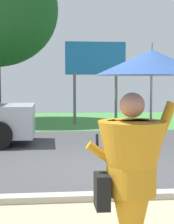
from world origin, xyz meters
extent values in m
cube|color=#424244|center=(0.00, 2.00, -0.05)|extent=(40.00, 8.00, 0.10)
cube|color=#458D41|center=(0.00, 10.00, -0.05)|extent=(40.00, 8.00, 0.10)
cube|color=#B2AD9E|center=(0.00, -2.00, 0.05)|extent=(40.00, 0.24, 0.10)
cone|color=orange|center=(-0.31, -4.34, 0.73)|extent=(0.60, 0.60, 1.45)
cylinder|color=orange|center=(-0.31, -4.34, 1.12)|extent=(0.44, 0.44, 0.65)
sphere|color=tan|center=(-0.31, -4.34, 1.59)|extent=(0.22, 0.22, 0.22)
cylinder|color=orange|center=(-0.03, -4.34, 1.40)|extent=(0.24, 0.09, 0.45)
cylinder|color=orange|center=(-0.57, -4.32, 1.16)|extent=(0.29, 0.08, 0.24)
cylinder|color=gray|center=(-0.14, -4.34, 1.62)|extent=(0.02, 0.02, 0.75)
cone|color=#33569E|center=(-0.14, -4.34, 1.96)|extent=(0.99, 0.99, 0.22)
cylinder|color=gray|center=(-0.14, -4.34, 2.08)|extent=(0.02, 0.02, 0.10)
cube|color=black|center=(-0.61, -4.29, 1.25)|extent=(0.02, 0.11, 0.16)
cube|color=black|center=(-0.58, -4.39, 0.85)|extent=(0.12, 0.24, 0.30)
cylinder|color=black|center=(-2.36, 4.46, 0.38)|extent=(0.76, 0.28, 0.76)
cylinder|color=slate|center=(0.08, 8.45, 1.10)|extent=(0.12, 0.12, 2.20)
cylinder|color=slate|center=(1.88, 8.45, 1.10)|extent=(0.12, 0.12, 2.20)
cube|color=#1E72B2|center=(0.98, 8.45, 2.80)|extent=(2.60, 0.10, 1.40)
camera|label=1|loc=(-1.03, -7.52, 1.79)|focal=59.94mm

